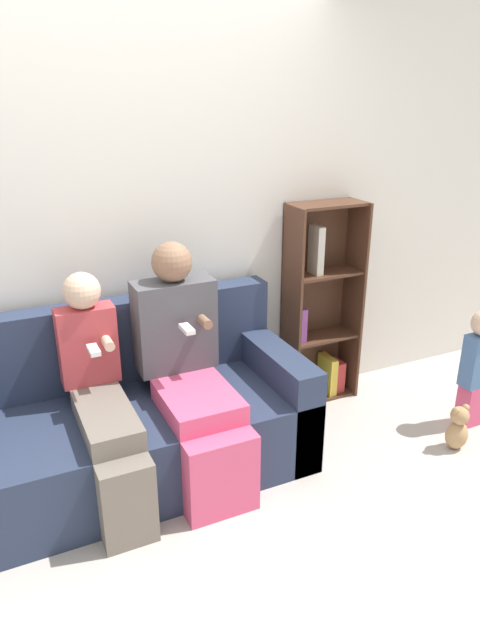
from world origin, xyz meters
TOP-DOWN VIEW (x-y plane):
  - ground_plane at (0.00, 0.00)m, footprint 14.00×14.00m
  - back_wall at (0.00, 0.97)m, footprint 10.00×0.06m
  - couch at (-0.17, 0.52)m, footprint 1.96×0.84m
  - adult_seated at (0.17, 0.43)m, footprint 0.43×0.79m
  - child_seated at (-0.29, 0.40)m, footprint 0.30×0.81m
  - toddler_standing at (1.93, 0.09)m, footprint 0.19×0.16m
  - bookshelf at (1.23, 0.84)m, footprint 0.49×0.25m
  - teddy_bear at (1.65, -0.08)m, footprint 0.14×0.12m

SIDE VIEW (x-z plane):
  - ground_plane at x=0.00m, z-range 0.00..0.00m
  - teddy_bear at x=1.65m, z-range -0.01..0.28m
  - couch at x=-0.17m, z-range -0.16..0.75m
  - toddler_standing at x=1.93m, z-range 0.03..0.80m
  - bookshelf at x=1.23m, z-range -0.12..1.22m
  - child_seated at x=-0.29m, z-range 0.01..1.15m
  - adult_seated at x=0.17m, z-range 0.02..1.27m
  - back_wall at x=0.00m, z-range 0.00..2.55m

